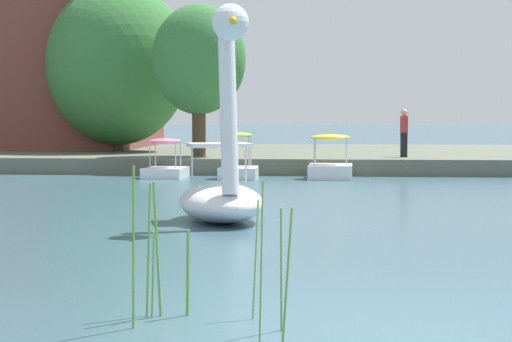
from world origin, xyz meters
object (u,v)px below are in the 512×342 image
object	(u,v)px
swan_boat	(222,181)
pedal_boat_lime	(239,165)
tree_willow_near_path	(118,64)
person_on_path	(404,131)
pedal_boat_yellow	(331,166)
tree_broadleaf_left	(199,60)
pedal_boat_pink	(165,166)

from	to	relation	value
swan_boat	pedal_boat_lime	distance (m)	13.75
tree_willow_near_path	person_on_path	distance (m)	13.50
pedal_boat_yellow	tree_willow_near_path	bearing A→B (deg)	137.60
swan_boat	tree_willow_near_path	bearing A→B (deg)	108.73
pedal_boat_lime	tree_broadleaf_left	world-z (taller)	tree_broadleaf_left
swan_boat	pedal_boat_lime	xyz separation A→B (m)	(-1.28, 13.68, -0.37)
tree_willow_near_path	pedal_boat_yellow	bearing A→B (deg)	-42.40
swan_boat	person_on_path	world-z (taller)	swan_boat
pedal_boat_lime	tree_broadleaf_left	bearing A→B (deg)	116.55
swan_boat	pedal_boat_yellow	bearing A→B (deg)	82.51
swan_boat	tree_broadleaf_left	xyz separation A→B (m)	(-3.29, 17.69, 3.46)
swan_boat	pedal_boat_yellow	world-z (taller)	swan_boat
swan_boat	person_on_path	distance (m)	18.03
tree_willow_near_path	pedal_boat_lime	bearing A→B (deg)	-54.39
tree_broadleaf_left	tree_willow_near_path	size ratio (longest dim) A/B	0.65
tree_broadleaf_left	tree_willow_near_path	xyz separation A→B (m)	(-4.37, 4.90, 0.16)
pedal_boat_pink	person_on_path	size ratio (longest dim) A/B	1.15
pedal_boat_yellow	pedal_boat_lime	bearing A→B (deg)	-175.60
pedal_boat_yellow	person_on_path	world-z (taller)	person_on_path
pedal_boat_lime	pedal_boat_pink	bearing A→B (deg)	176.08
pedal_boat_yellow	tree_broadleaf_left	world-z (taller)	tree_broadleaf_left
pedal_boat_pink	pedal_boat_yellow	bearing A→B (deg)	0.65
pedal_boat_yellow	pedal_boat_lime	xyz separation A→B (m)	(-3.11, -0.24, 0.00)
swan_boat	tree_broadleaf_left	world-z (taller)	tree_broadleaf_left
swan_boat	pedal_boat_pink	world-z (taller)	swan_boat
pedal_boat_pink	pedal_boat_lime	bearing A→B (deg)	-3.92
pedal_boat_lime	tree_willow_near_path	size ratio (longest dim) A/B	0.25
tree_broadleaf_left	tree_willow_near_path	distance (m)	6.57
swan_boat	tree_willow_near_path	distance (m)	24.12
swan_boat	person_on_path	xyz separation A→B (m)	(4.49, 17.44, 0.76)
swan_boat	pedal_boat_yellow	distance (m)	14.05
swan_boat	person_on_path	bearing A→B (deg)	75.57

